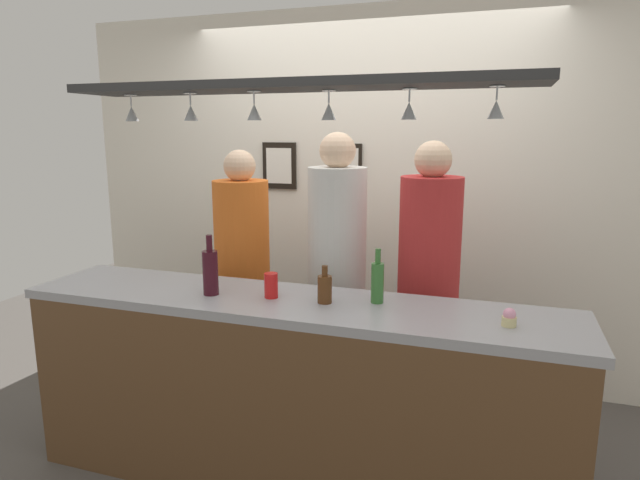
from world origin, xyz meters
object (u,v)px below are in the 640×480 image
(bottle_beer_brown_stubby, at_px, (325,288))
(bottle_beer_green_import, at_px, (377,281))
(picture_frame_crest, at_px, (349,162))
(person_left_orange_shirt, at_px, (242,256))
(bottle_wine_dark_red, at_px, (210,271))
(drink_can, at_px, (271,285))
(cupcake, at_px, (509,318))
(person_right_red_shirt, at_px, (429,265))
(person_middle_white_patterned_shirt, at_px, (337,253))
(picture_frame_caricature, at_px, (279,166))

(bottle_beer_brown_stubby, bearing_deg, bottle_beer_green_import, 19.10)
(bottle_beer_green_import, bearing_deg, picture_frame_crest, 111.00)
(person_left_orange_shirt, xyz_separation_m, picture_frame_crest, (0.47, 0.76, 0.55))
(bottle_wine_dark_red, xyz_separation_m, drink_can, (0.30, 0.05, -0.06))
(bottle_beer_green_import, distance_m, cupcake, 0.61)
(person_left_orange_shirt, xyz_separation_m, person_right_red_shirt, (1.15, 0.00, 0.04))
(bottle_beer_brown_stubby, bearing_deg, person_middle_white_patterned_shirt, 101.65)
(person_right_red_shirt, relative_size, bottle_beer_green_import, 6.59)
(bottle_wine_dark_red, bearing_deg, drink_can, 8.75)
(person_middle_white_patterned_shirt, distance_m, cupcake, 1.18)
(drink_can, relative_size, picture_frame_crest, 0.47)
(person_middle_white_patterned_shirt, height_order, picture_frame_crest, person_middle_white_patterned_shirt)
(person_middle_white_patterned_shirt, xyz_separation_m, bottle_wine_dark_red, (-0.44, -0.69, 0.02))
(bottle_beer_brown_stubby, height_order, picture_frame_caricature, picture_frame_caricature)
(person_middle_white_patterned_shirt, relative_size, drink_can, 14.41)
(drink_can, height_order, picture_frame_crest, picture_frame_crest)
(bottle_beer_green_import, relative_size, bottle_beer_brown_stubby, 1.44)
(bottle_beer_brown_stubby, bearing_deg, person_left_orange_shirt, 139.60)
(bottle_beer_brown_stubby, xyz_separation_m, picture_frame_caricature, (-0.81, 1.40, 0.47))
(bottle_wine_dark_red, relative_size, picture_frame_crest, 1.15)
(person_left_orange_shirt, bearing_deg, person_right_red_shirt, 0.00)
(bottle_beer_green_import, xyz_separation_m, picture_frame_crest, (-0.51, 1.32, 0.47))
(person_left_orange_shirt, distance_m, person_middle_white_patterned_shirt, 0.62)
(cupcake, bearing_deg, person_left_orange_shirt, 156.28)
(bottle_beer_green_import, distance_m, picture_frame_crest, 1.49)
(picture_frame_crest, height_order, picture_frame_caricature, picture_frame_caricature)
(picture_frame_caricature, bearing_deg, cupcake, -41.74)
(picture_frame_crest, bearing_deg, person_right_red_shirt, -48.55)
(person_middle_white_patterned_shirt, xyz_separation_m, person_right_red_shirt, (0.53, -0.00, -0.03))
(cupcake, bearing_deg, bottle_wine_dark_red, 179.95)
(cupcake, height_order, picture_frame_caricature, picture_frame_caricature)
(bottle_wine_dark_red, relative_size, drink_can, 2.46)
(bottle_wine_dark_red, relative_size, picture_frame_caricature, 0.88)
(person_left_orange_shirt, distance_m, drink_can, 0.80)
(bottle_wine_dark_red, bearing_deg, bottle_beer_brown_stubby, 5.16)
(person_left_orange_shirt, height_order, picture_frame_crest, picture_frame_crest)
(drink_can, height_order, cupcake, drink_can)
(drink_can, bearing_deg, bottle_beer_green_import, 9.68)
(drink_can, bearing_deg, bottle_beer_brown_stubby, 1.10)
(person_right_red_shirt, height_order, drink_can, person_right_red_shirt)
(person_left_orange_shirt, distance_m, picture_frame_caricature, 0.92)
(person_right_red_shirt, height_order, picture_frame_caricature, person_right_red_shirt)
(bottle_beer_brown_stubby, distance_m, picture_frame_caricature, 1.68)
(person_left_orange_shirt, height_order, person_middle_white_patterned_shirt, person_middle_white_patterned_shirt)
(person_right_red_shirt, xyz_separation_m, picture_frame_caricature, (-1.21, 0.76, 0.48))
(bottle_beer_green_import, bearing_deg, cupcake, -12.85)
(person_left_orange_shirt, relative_size, picture_frame_caricature, 4.87)
(bottle_beer_brown_stubby, bearing_deg, bottle_wine_dark_red, -174.84)
(cupcake, relative_size, picture_frame_crest, 0.30)
(person_left_orange_shirt, xyz_separation_m, bottle_beer_green_import, (0.98, -0.55, 0.08))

